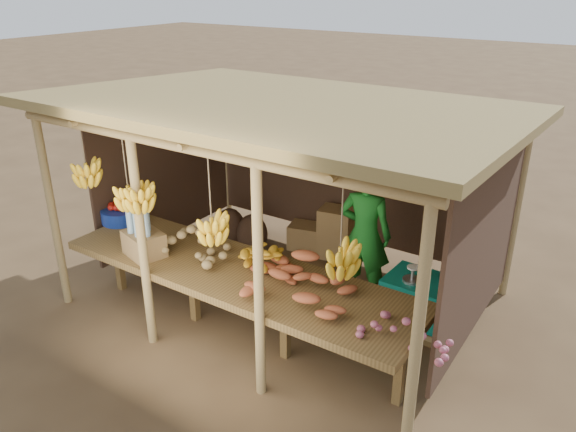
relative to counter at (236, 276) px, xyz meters
The scene contains 13 objects.
ground 1.20m from the counter, 90.00° to the left, with size 60.00×60.00×0.00m, color brown.
stall_structure 1.39m from the counter, 89.89° to the left, with size 4.70×3.50×2.43m.
counter is the anchor object (origin of this frame).
potato_heap 0.61m from the counter, behind, with size 0.92×0.55×0.36m, color #92794B, non-canonical shape.
sweet_potato_heap 0.84m from the counter, ahead, with size 1.14×0.68×0.36m, color #A54D2A, non-canonical shape.
onion_heap 1.92m from the counter, ahead, with size 0.76×0.46×0.35m, color #AE5467, non-canonical shape.
banana_pile 0.36m from the counter, 45.01° to the left, with size 0.52×0.31×0.34m, color gold, non-canonical shape.
tomato_basin 1.92m from the counter, behind, with size 0.45×0.45×0.24m.
bottle_box 1.07m from the counter, 165.27° to the right, with size 0.49×0.43×0.52m.
vendor 1.59m from the counter, 62.44° to the left, with size 0.60×0.40×1.66m, color #1A7823.
tarp_crate 1.95m from the counter, 38.89° to the left, with size 0.68×0.59×0.78m.
carton_stack 2.20m from the counter, 94.96° to the left, with size 0.97×0.43×0.69m.
burlap_sacks 2.27m from the counter, 127.11° to the left, with size 0.83×0.43×0.58m.
Camera 1 is at (3.17, -4.78, 3.53)m, focal length 35.00 mm.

